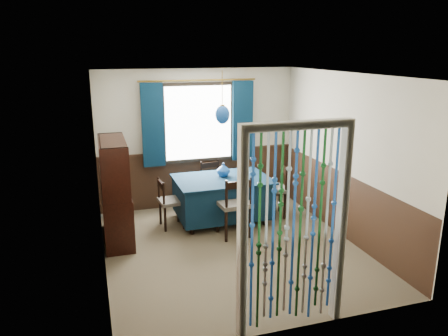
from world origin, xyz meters
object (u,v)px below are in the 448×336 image
object	(u,v)px
vase_table	(223,170)
sideboard	(116,205)
chair_left	(170,201)
vase_sideboard	(118,182)
chair_far	(213,184)
chair_right	(274,189)
dining_table	(222,196)
pendant_lamp	(222,115)
chair_near	(235,205)
bowl_shelf	(119,176)

from	to	relation	value
vase_table	sideboard	bearing A→B (deg)	-168.92
sideboard	chair_left	bearing A→B (deg)	16.28
sideboard	vase_sideboard	size ratio (longest dim) A/B	8.98
chair_far	chair_right	world-z (taller)	chair_right
dining_table	chair_right	distance (m)	0.94
sideboard	pendant_lamp	distance (m)	2.17
chair_right	vase_table	world-z (taller)	vase_table
chair_far	vase_table	distance (m)	0.66
dining_table	pendant_lamp	bearing A→B (deg)	0.00
chair_far	pendant_lamp	distance (m)	1.50
sideboard	vase_table	xyz separation A→B (m)	(1.80, 0.35, 0.31)
sideboard	chair_far	bearing A→B (deg)	27.03
chair_near	vase_sideboard	distance (m)	1.83
sideboard	vase_sideboard	world-z (taller)	sideboard
chair_far	bowl_shelf	size ratio (longest dim) A/B	4.47
chair_right	bowl_shelf	distance (m)	2.74
chair_far	vase_table	world-z (taller)	vase_table
sideboard	vase_sideboard	bearing A→B (deg)	73.21
chair_far	chair_right	bearing A→B (deg)	132.71
chair_near	pendant_lamp	bearing A→B (deg)	86.11
chair_left	pendant_lamp	world-z (taller)	pendant_lamp
vase_table	vase_sideboard	xyz separation A→B (m)	(-1.74, -0.16, 0.01)
chair_far	sideboard	size ratio (longest dim) A/B	0.55
chair_left	sideboard	bearing A→B (deg)	-78.90
chair_left	vase_table	xyz separation A→B (m)	(0.94, 0.11, 0.42)
dining_table	pendant_lamp	xyz separation A→B (m)	(0.00, 0.00, 1.38)
chair_far	sideboard	world-z (taller)	sideboard
chair_right	sideboard	bearing A→B (deg)	105.50
chair_right	pendant_lamp	size ratio (longest dim) A/B	1.10
chair_right	pendant_lamp	bearing A→B (deg)	99.30
chair_right	chair_left	bearing A→B (deg)	100.00
chair_near	sideboard	size ratio (longest dim) A/B	0.63
chair_near	chair_left	size ratio (longest dim) A/B	1.19
pendant_lamp	bowl_shelf	distance (m)	1.92
dining_table	bowl_shelf	xyz separation A→B (m)	(-1.69, -0.54, 0.65)
sideboard	pendant_lamp	xyz separation A→B (m)	(1.75, 0.24, 1.26)
dining_table	bowl_shelf	distance (m)	1.89
vase_sideboard	chair_left	bearing A→B (deg)	3.63
chair_near	chair_far	distance (m)	1.30
chair_left	vase_table	size ratio (longest dim) A/B	3.84
chair_far	bowl_shelf	distance (m)	2.18
bowl_shelf	vase_sideboard	world-z (taller)	bowl_shelf
chair_left	chair_right	bearing A→B (deg)	84.31
chair_far	vase_table	xyz separation A→B (m)	(0.03, -0.53, 0.40)
chair_near	chair_right	size ratio (longest dim) A/B	1.06
chair_near	vase_table	world-z (taller)	chair_near
chair_far	vase_table	bearing A→B (deg)	82.21
chair_far	pendant_lamp	bearing A→B (deg)	77.00
dining_table	chair_far	world-z (taller)	chair_far
pendant_lamp	bowl_shelf	size ratio (longest dim) A/B	4.35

